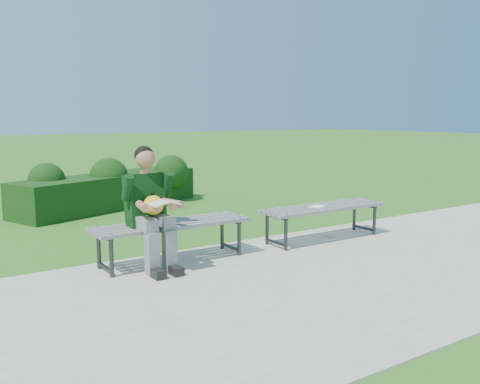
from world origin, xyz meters
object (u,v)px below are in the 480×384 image
at_px(bench_right, 323,210).
at_px(seated_boy, 150,205).
at_px(paper_sheet, 318,206).
at_px(bench_left, 172,227).
at_px(hedge, 111,187).

bearing_deg(bench_right, seated_boy, 178.97).
bearing_deg(paper_sheet, bench_left, 176.23).
xyz_separation_m(bench_right, seated_boy, (-2.45, 0.04, 0.30)).
relative_size(hedge, paper_sheet, 13.82).
distance_m(bench_left, seated_boy, 0.43).
bearing_deg(bench_right, hedge, 109.48).
distance_m(seated_boy, paper_sheet, 2.37).
distance_m(hedge, paper_sheet, 4.23).
xyz_separation_m(bench_right, paper_sheet, (-0.10, 0.00, 0.06)).
xyz_separation_m(seated_boy, paper_sheet, (2.35, -0.04, -0.24)).
bearing_deg(hedge, bench_left, -100.67).
distance_m(bench_right, paper_sheet, 0.12).
bearing_deg(bench_right, bench_left, 176.40).
relative_size(bench_right, paper_sheet, 6.78).
bearing_deg(seated_boy, paper_sheet, -1.07).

